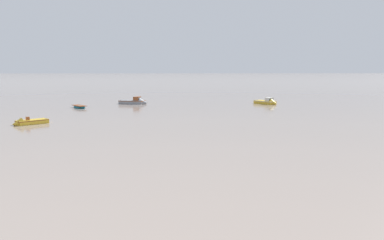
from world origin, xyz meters
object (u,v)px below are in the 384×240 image
object	(u,v)px
motorboat_moored_0	(136,102)
motorboat_moored_2	(27,123)
motorboat_moored_1	(268,103)
rowboat_moored_0	(79,107)

from	to	relation	value
motorboat_moored_0	motorboat_moored_2	distance (m)	29.95
motorboat_moored_1	motorboat_moored_2	distance (m)	45.40
rowboat_moored_0	motorboat_moored_1	xyz separation A→B (m)	(35.13, 5.90, 0.12)
rowboat_moored_0	motorboat_moored_2	distance (m)	20.74
motorboat_moored_0	motorboat_moored_1	world-z (taller)	motorboat_moored_0
motorboat_moored_2	motorboat_moored_1	bearing A→B (deg)	172.91
motorboat_moored_0	motorboat_moored_1	distance (m)	25.84
motorboat_moored_0	motorboat_moored_2	size ratio (longest dim) A/B	1.38
rowboat_moored_0	motorboat_moored_0	bearing A→B (deg)	91.43
rowboat_moored_0	motorboat_moored_1	world-z (taller)	motorboat_moored_1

